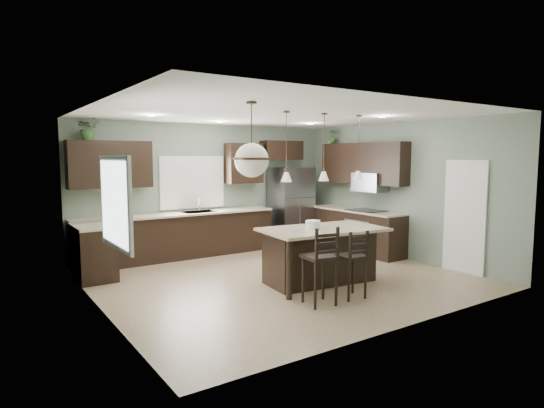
{
  "coord_description": "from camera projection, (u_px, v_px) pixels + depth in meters",
  "views": [
    {
      "loc": [
        -4.43,
        -6.33,
        2.09
      ],
      "look_at": [
        0.1,
        0.4,
        1.25
      ],
      "focal_mm": 30.0,
      "sensor_mm": 36.0,
      "label": 1
    }
  ],
  "objects": [
    {
      "name": "fridge_header",
      "position": [
        282.0,
        150.0,
        10.83
      ],
      "size": [
        1.05,
        0.34,
        0.45
      ],
      "primitive_type": "cube",
      "color": "black",
      "rests_on": "room_shell"
    },
    {
      "name": "sink_inset",
      "position": [
        199.0,
        212.0,
        9.59
      ],
      "size": [
        0.7,
        0.45,
        0.01
      ],
      "primitive_type": "cube",
      "color": "gray",
      "rests_on": "back_countertop"
    },
    {
      "name": "wall_oven_front",
      "position": [
        356.0,
        234.0,
        9.68
      ],
      "size": [
        0.01,
        0.72,
        0.6
      ],
      "primitive_type": "cube",
      "color": "gray",
      "rests_on": "right_lower_cabs"
    },
    {
      "name": "bar_stool_left",
      "position": [
        320.0,
        266.0,
        6.41
      ],
      "size": [
        0.47,
        0.47,
        1.13
      ],
      "primitive_type": "cube",
      "rotation": [
        0.0,
        0.0,
        -0.14
      ],
      "color": "black",
      "rests_on": "ground"
    },
    {
      "name": "cooktop",
      "position": [
        366.0,
        210.0,
        9.79
      ],
      "size": [
        0.58,
        0.75,
        0.02
      ],
      "primitive_type": "cube",
      "color": "black",
      "rests_on": "right_countertop"
    },
    {
      "name": "right_countertop",
      "position": [
        357.0,
        210.0,
        10.02
      ],
      "size": [
        0.66,
        2.35,
        0.04
      ],
      "primitive_type": "cube",
      "color": "#C7B796",
      "rests_on": "right_lower_cabs"
    },
    {
      "name": "back_upper_left",
      "position": [
        110.0,
        164.0,
        8.64
      ],
      "size": [
        1.55,
        0.34,
        0.9
      ],
      "primitive_type": "cube",
      "color": "black",
      "rests_on": "room_shell"
    },
    {
      "name": "right_upper_cabs",
      "position": [
        363.0,
        163.0,
        10.0
      ],
      "size": [
        0.34,
        2.35,
        0.9
      ],
      "primitive_type": "cube",
      "color": "black",
      "rests_on": "room_shell"
    },
    {
      "name": "pendant_right",
      "position": [
        358.0,
        148.0,
        7.67
      ],
      "size": [
        0.17,
        0.17,
        1.1
      ],
      "primitive_type": null,
      "color": "silver",
      "rests_on": "room_shell"
    },
    {
      "name": "pendant_left",
      "position": [
        286.0,
        147.0,
        7.02
      ],
      "size": [
        0.17,
        0.17,
        1.1
      ],
      "primitive_type": null,
      "color": "silver",
      "rests_on": "room_shell"
    },
    {
      "name": "faucet",
      "position": [
        199.0,
        205.0,
        9.55
      ],
      "size": [
        0.02,
        0.02,
        0.28
      ],
      "primitive_type": "cylinder",
      "color": "silver",
      "rests_on": "back_countertop"
    },
    {
      "name": "back_countertop",
      "position": [
        179.0,
        214.0,
        9.34
      ],
      "size": [
        4.2,
        0.66,
        0.04
      ],
      "primitive_type": "cube",
      "color": "#C7B796",
      "rests_on": "back_lower_cabs"
    },
    {
      "name": "back_lower_cabs",
      "position": [
        179.0,
        237.0,
        9.41
      ],
      "size": [
        4.2,
        0.6,
        0.9
      ],
      "primitive_type": "cube",
      "color": "black",
      "rests_on": "ground"
    },
    {
      "name": "pantry_door",
      "position": [
        465.0,
        217.0,
        8.17
      ],
      "size": [
        0.04,
        0.82,
        2.04
      ],
      "primitive_type": "cube",
      "color": "white",
      "rests_on": "ground"
    },
    {
      "name": "refrigerator",
      "position": [
        291.0,
        206.0,
        10.82
      ],
      "size": [
        0.9,
        0.74,
        1.85
      ],
      "primitive_type": "cube",
      "color": "gray",
      "rests_on": "ground"
    },
    {
      "name": "chandelier",
      "position": [
        252.0,
        140.0,
        5.83
      ],
      "size": [
        0.48,
        0.48,
        0.97
      ],
      "primitive_type": null,
      "color": "beige",
      "rests_on": "room_shell"
    },
    {
      "name": "left_return_cabs",
      "position": [
        94.0,
        253.0,
        7.76
      ],
      "size": [
        0.6,
        0.9,
        0.9
      ],
      "primitive_type": "cube",
      "color": "black",
      "rests_on": "ground"
    },
    {
      "name": "right_lower_cabs",
      "position": [
        357.0,
        231.0,
        10.08
      ],
      "size": [
        0.6,
        2.35,
        0.9
      ],
      "primitive_type": "cube",
      "color": "black",
      "rests_on": "ground"
    },
    {
      "name": "back_upper_right",
      "position": [
        244.0,
        163.0,
        10.28
      ],
      "size": [
        0.85,
        0.34,
        0.9
      ],
      "primitive_type": "cube",
      "color": "black",
      "rests_on": "room_shell"
    },
    {
      "name": "plant_right_wall",
      "position": [
        333.0,
        137.0,
        10.72
      ],
      "size": [
        0.25,
        0.25,
        0.34
      ],
      "primitive_type": "imported",
      "rotation": [
        0.0,
        0.0,
        -0.41
      ],
      "color": "#315826",
      "rests_on": "right_upper_cabs"
    },
    {
      "name": "plant_back_left",
      "position": [
        89.0,
        128.0,
        8.34
      ],
      "size": [
        0.45,
        0.41,
        0.44
      ],
      "primitive_type": "imported",
      "rotation": [
        0.0,
        0.0,
        -0.17
      ],
      "color": "#2F5625",
      "rests_on": "back_upper_left"
    },
    {
      "name": "kitchen_island",
      "position": [
        323.0,
        256.0,
        7.53
      ],
      "size": [
        2.11,
        1.35,
        0.92
      ],
      "primitive_type": "cube",
      "rotation": [
        0.0,
        0.0,
        -0.11
      ],
      "color": "black",
      "rests_on": "ground"
    },
    {
      "name": "window_back",
      "position": [
        192.0,
        182.0,
        9.78
      ],
      "size": [
        1.35,
        0.02,
        1.0
      ],
      "primitive_type": "cube",
      "color": "white",
      "rests_on": "room_shell"
    },
    {
      "name": "window_left",
      "position": [
        114.0,
        203.0,
        5.43
      ],
      "size": [
        0.02,
        1.1,
        1.0
      ],
      "primitive_type": "cube",
      "color": "white",
      "rests_on": "room_shell"
    },
    {
      "name": "serving_dish",
      "position": [
        313.0,
        225.0,
        7.38
      ],
      "size": [
        0.24,
        0.24,
        0.14
      ],
      "primitive_type": "cylinder",
      "color": "silver",
      "rests_on": "kitchen_island"
    },
    {
      "name": "left_return_countertop",
      "position": [
        94.0,
        226.0,
        7.72
      ],
      "size": [
        0.66,
        0.96,
        0.04
      ],
      "primitive_type": "cube",
      "color": "#C7B796",
      "rests_on": "left_return_cabs"
    },
    {
      "name": "room_shell",
      "position": [
        280.0,
        180.0,
        7.73
      ],
      "size": [
        6.0,
        6.0,
        6.0
      ],
      "color": "slate",
      "rests_on": "ground"
    },
    {
      "name": "pendant_center",
      "position": [
        324.0,
        147.0,
        7.34
      ],
      "size": [
        0.17,
        0.17,
        1.1
      ],
      "primitive_type": null,
      "color": "white",
      "rests_on": "room_shell"
    },
    {
      "name": "bar_stool_center",
      "position": [
        351.0,
        264.0,
        6.73
      ],
      "size": [
        0.42,
        0.42,
        1.03
      ],
      "primitive_type": "cube",
      "rotation": [
        0.0,
        0.0,
        -0.11
      ],
      "color": "black",
      "rests_on": "ground"
    },
    {
      "name": "ground",
      "position": [
        280.0,
        278.0,
        7.9
      ],
      "size": [
        6.0,
        6.0,
        0.0
      ],
      "primitive_type": "plane",
      "color": "#9E8466",
      "rests_on": "ground"
    },
    {
      "name": "microwave",
      "position": [
        370.0,
        182.0,
        9.78
      ],
      "size": [
        0.4,
        0.75,
        0.4
      ],
      "primitive_type": "cube",
      "color": "gray",
      "rests_on": "right_upper_cabs"
    }
  ]
}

